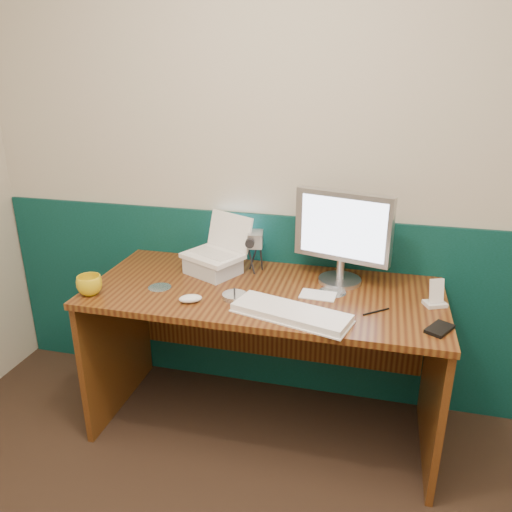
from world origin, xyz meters
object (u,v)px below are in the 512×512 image
(laptop, at_px, (212,237))
(mug, at_px, (89,285))
(desk, at_px, (264,361))
(camcorder, at_px, (255,252))
(keyboard, at_px, (291,314))
(monitor, at_px, (342,237))

(laptop, xyz_separation_m, mug, (-0.45, -0.36, -0.15))
(laptop, bearing_deg, desk, 2.17)
(desk, height_order, laptop, laptop)
(desk, relative_size, mug, 14.36)
(camcorder, bearing_deg, keyboard, -69.54)
(camcorder, bearing_deg, laptop, -168.32)
(monitor, bearing_deg, camcorder, -169.33)
(monitor, distance_m, mug, 1.15)
(desk, bearing_deg, laptop, 155.79)
(laptop, bearing_deg, mug, -114.93)
(keyboard, xyz_separation_m, camcorder, (-0.26, 0.43, 0.09))
(laptop, relative_size, keyboard, 0.55)
(desk, xyz_separation_m, camcorder, (-0.09, 0.21, 0.48))
(camcorder, bearing_deg, mug, -155.95)
(monitor, xyz_separation_m, camcorder, (-0.42, 0.03, -0.12))
(monitor, height_order, camcorder, monitor)
(monitor, xyz_separation_m, mug, (-1.07, -0.41, -0.18))
(desk, distance_m, laptop, 0.65)
(desk, bearing_deg, monitor, 27.92)
(laptop, distance_m, camcorder, 0.23)
(desk, relative_size, monitor, 3.58)
(laptop, height_order, keyboard, laptop)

